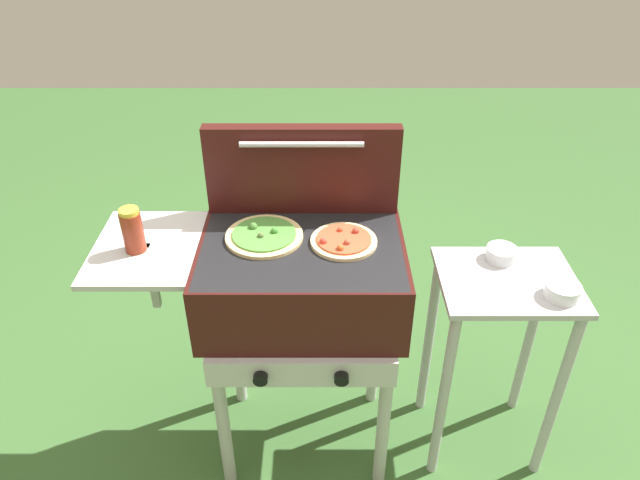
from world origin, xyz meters
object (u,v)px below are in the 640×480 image
(grill, at_px, (300,283))
(sauce_jar, at_px, (135,230))
(topping_bowl_far, at_px, (565,292))
(topping_bowl_near, at_px, (504,255))
(pizza_pepperoni, at_px, (346,241))
(pizza_veggie, at_px, (266,235))
(prep_table, at_px, (499,331))

(grill, height_order, sauce_jar, sauce_jar)
(grill, height_order, topping_bowl_far, grill)
(sauce_jar, bearing_deg, topping_bowl_near, 6.39)
(grill, relative_size, pizza_pepperoni, 4.64)
(grill, bearing_deg, pizza_veggie, 155.72)
(pizza_veggie, distance_m, topping_bowl_near, 0.79)
(pizza_pepperoni, height_order, sauce_jar, sauce_jar)
(pizza_pepperoni, relative_size, sauce_jar, 1.45)
(grill, relative_size, topping_bowl_near, 9.34)
(prep_table, bearing_deg, topping_bowl_near, 89.66)
(pizza_pepperoni, xyz_separation_m, sauce_jar, (-0.63, -0.04, 0.06))
(sauce_jar, bearing_deg, prep_table, 1.17)
(pizza_veggie, bearing_deg, grill, -24.28)
(topping_bowl_far, bearing_deg, prep_table, 146.42)
(topping_bowl_near, bearing_deg, prep_table, -90.34)
(pizza_pepperoni, bearing_deg, pizza_veggie, 173.16)
(pizza_pepperoni, xyz_separation_m, topping_bowl_near, (0.53, 0.09, -0.12))
(pizza_veggie, distance_m, sauce_jar, 0.39)
(grill, distance_m, sauce_jar, 0.53)
(sauce_jar, height_order, prep_table, sauce_jar)
(prep_table, height_order, topping_bowl_near, topping_bowl_near)
(pizza_veggie, relative_size, topping_bowl_far, 2.25)
(sauce_jar, distance_m, topping_bowl_far, 1.31)
(prep_table, bearing_deg, sauce_jar, -178.83)
(sauce_jar, height_order, topping_bowl_far, sauce_jar)
(grill, bearing_deg, sauce_jar, -177.73)
(pizza_veggie, height_order, prep_table, pizza_veggie)
(topping_bowl_near, bearing_deg, grill, -170.67)
(grill, height_order, pizza_pepperoni, pizza_pepperoni)
(grill, bearing_deg, topping_bowl_near, 9.33)
(pizza_pepperoni, relative_size, topping_bowl_far, 1.91)
(pizza_pepperoni, height_order, prep_table, pizza_pepperoni)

